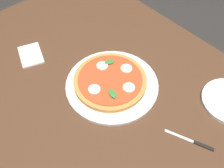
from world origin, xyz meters
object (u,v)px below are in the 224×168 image
at_px(dining_table, 116,110).
at_px(napkin, 31,55).
at_px(pizza, 110,80).
at_px(serving_tray, 112,85).
at_px(knife, 195,142).

bearing_deg(dining_table, napkin, -162.76).
relative_size(pizza, napkin, 2.18).
relative_size(serving_tray, napkin, 2.77).
bearing_deg(knife, serving_tray, -172.56).
bearing_deg(napkin, dining_table, 17.24).
distance_m(dining_table, knife, 0.33).
height_order(serving_tray, pizza, pizza).
bearing_deg(pizza, knife, 7.26).
distance_m(serving_tray, napkin, 0.39).
bearing_deg(pizza, dining_table, -23.25).
xyz_separation_m(serving_tray, napkin, (-0.35, -0.15, -0.00)).
bearing_deg(pizza, serving_tray, 0.77).
distance_m(dining_table, napkin, 0.44).
xyz_separation_m(pizza, knife, (0.38, 0.05, -0.02)).
distance_m(napkin, knife, 0.75).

